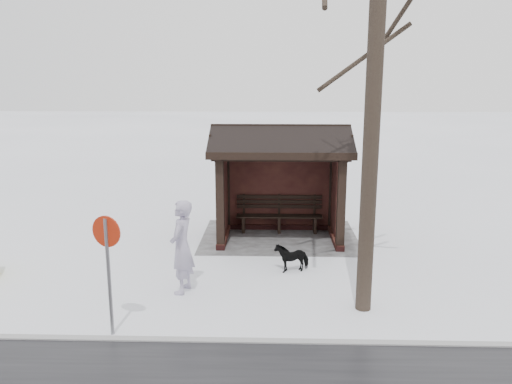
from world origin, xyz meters
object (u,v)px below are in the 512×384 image
Objects in this scene: bus_shelter at (280,159)px; pedestrian at (182,247)px; dog at (292,257)px; road_sign at (107,248)px.

bus_shelter is 4.36m from pedestrian.
bus_shelter is at bearing 166.77° from dog.
dog is 4.49m from road_sign.
road_sign is (3.13, 3.00, 1.19)m from dog.
pedestrian reaches higher than dog.
road_sign is at bearing -65.10° from dog.
bus_shelter reaches higher than road_sign.
pedestrian is (2.00, 3.68, -1.22)m from bus_shelter.
dog is at bearing 95.68° from bus_shelter.
dog is 0.36× the size of road_sign.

